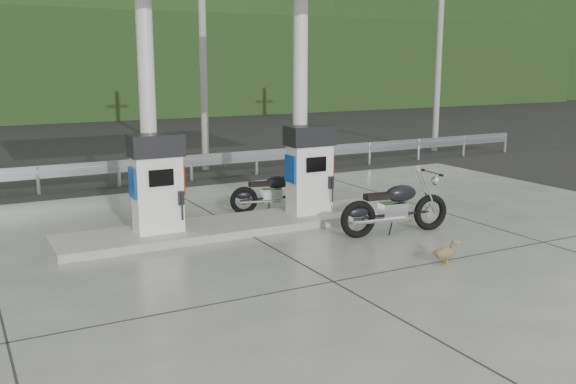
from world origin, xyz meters
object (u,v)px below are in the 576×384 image
gas_pump_right (309,170)px  motorcycle_right (395,208)px  motorcycle_left (274,193)px  duck (445,254)px  gas_pump_left (157,184)px

gas_pump_right → motorcycle_right: bearing=-62.6°
motorcycle_left → duck: (0.81, -4.58, -0.26)m
motorcycle_right → gas_pump_right: bearing=124.5°
gas_pump_left → motorcycle_left: bearing=18.7°
motorcycle_right → gas_pump_left: bearing=164.3°
gas_pump_right → motorcycle_right: 2.02m
gas_pump_left → motorcycle_left: gas_pump_left is taller
gas_pump_right → motorcycle_left: bearing=109.0°
gas_pump_right → gas_pump_left: bearing=180.0°
motorcycle_left → duck: 4.66m
gas_pump_left → motorcycle_left: size_ratio=1.00×
gas_pump_left → motorcycle_left: (2.87, 0.97, -0.62)m
gas_pump_right → duck: size_ratio=3.87×
gas_pump_right → duck: 3.74m
motorcycle_left → motorcycle_right: 2.96m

